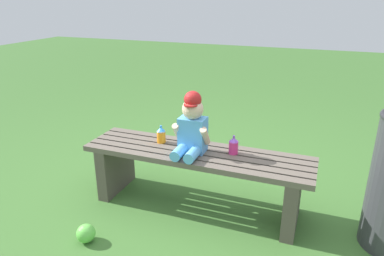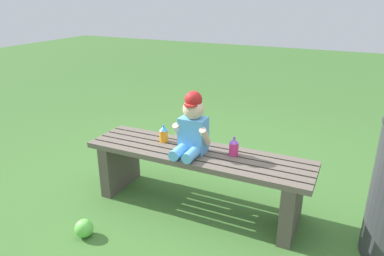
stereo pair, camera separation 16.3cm
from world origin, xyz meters
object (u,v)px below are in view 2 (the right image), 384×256
at_px(child_figure, 192,126).
at_px(sippy_cup_right, 234,146).
at_px(toy_ball, 84,228).
at_px(park_bench, 197,170).
at_px(sippy_cup_left, 164,134).

height_order(child_figure, sippy_cup_right, child_figure).
bearing_deg(toy_ball, park_bench, 51.31).
height_order(child_figure, toy_ball, child_figure).
bearing_deg(child_figure, toy_ball, -127.70).
xyz_separation_m(child_figure, sippy_cup_right, (0.26, 0.07, -0.12)).
bearing_deg(child_figure, sippy_cup_right, 15.27).
height_order(park_bench, sippy_cup_left, sippy_cup_left).
xyz_separation_m(park_bench, sippy_cup_left, (-0.28, 0.06, 0.19)).
relative_size(park_bench, sippy_cup_left, 12.14).
distance_m(sippy_cup_left, toy_ball, 0.79).
xyz_separation_m(child_figure, toy_ball, (-0.45, -0.58, -0.53)).
bearing_deg(toy_ball, sippy_cup_right, 42.60).
bearing_deg(park_bench, toy_ball, -128.69).
relative_size(sippy_cup_left, toy_ball, 1.11).
bearing_deg(sippy_cup_left, park_bench, -11.12).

